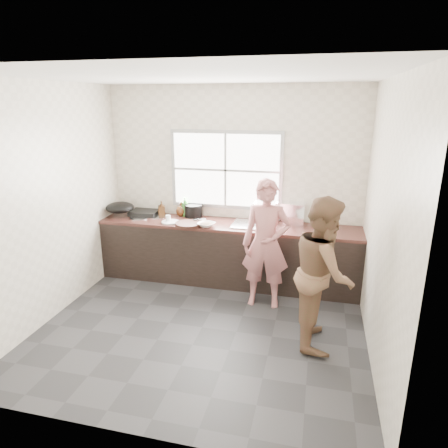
% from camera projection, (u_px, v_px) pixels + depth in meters
% --- Properties ---
extents(floor, '(3.60, 3.20, 0.01)m').
position_uv_depth(floor, '(202.00, 328.00, 4.56)').
color(floor, '#2A2A2D').
rests_on(floor, ground).
extents(ceiling, '(3.60, 3.20, 0.01)m').
position_uv_depth(ceiling, '(198.00, 75.00, 3.76)').
color(ceiling, silver).
rests_on(ceiling, wall_back).
extents(wall_back, '(3.60, 0.01, 2.70)m').
position_uv_depth(wall_back, '(233.00, 184.00, 5.65)').
color(wall_back, beige).
rests_on(wall_back, ground).
extents(wall_left, '(0.01, 3.20, 2.70)m').
position_uv_depth(wall_left, '(49.00, 204.00, 4.57)').
color(wall_left, silver).
rests_on(wall_left, ground).
extents(wall_right, '(0.01, 3.20, 2.70)m').
position_uv_depth(wall_right, '(383.00, 226.00, 3.76)').
color(wall_right, beige).
rests_on(wall_right, ground).
extents(wall_front, '(3.60, 0.01, 2.70)m').
position_uv_depth(wall_front, '(130.00, 276.00, 2.67)').
color(wall_front, beige).
rests_on(wall_front, ground).
extents(cabinet, '(3.60, 0.62, 0.82)m').
position_uv_depth(cabinet, '(228.00, 254.00, 5.64)').
color(cabinet, black).
rests_on(cabinet, floor).
extents(countertop, '(3.60, 0.64, 0.04)m').
position_uv_depth(countertop, '(228.00, 225.00, 5.51)').
color(countertop, '#3C1E18').
rests_on(countertop, cabinet).
extents(sink, '(0.55, 0.45, 0.02)m').
position_uv_depth(sink, '(253.00, 225.00, 5.42)').
color(sink, silver).
rests_on(sink, countertop).
extents(faucet, '(0.02, 0.02, 0.30)m').
position_uv_depth(faucet, '(256.00, 211.00, 5.57)').
color(faucet, silver).
rests_on(faucet, countertop).
extents(window_frame, '(1.60, 0.05, 1.10)m').
position_uv_depth(window_frame, '(226.00, 170.00, 5.60)').
color(window_frame, '#9EA0A5').
rests_on(window_frame, wall_back).
extents(window_glazing, '(1.50, 0.01, 1.00)m').
position_uv_depth(window_glazing, '(226.00, 170.00, 5.58)').
color(window_glazing, white).
rests_on(window_glazing, window_frame).
extents(woman, '(0.56, 0.38, 1.50)m').
position_uv_depth(woman, '(266.00, 248.00, 4.89)').
color(woman, '#BF7273').
rests_on(woman, floor).
extents(person_side, '(0.65, 0.81, 1.59)m').
position_uv_depth(person_side, '(323.00, 272.00, 4.09)').
color(person_side, brown).
rests_on(person_side, floor).
extents(cutting_board, '(0.46, 0.46, 0.04)m').
position_uv_depth(cutting_board, '(189.00, 224.00, 5.42)').
color(cutting_board, black).
rests_on(cutting_board, countertop).
extents(cleaver, '(0.20, 0.15, 0.01)m').
position_uv_depth(cleaver, '(199.00, 219.00, 5.55)').
color(cleaver, silver).
rests_on(cleaver, cutting_board).
extents(bowl_mince, '(0.29, 0.29, 0.06)m').
position_uv_depth(bowl_mince, '(206.00, 225.00, 5.36)').
color(bowl_mince, white).
rests_on(bowl_mince, countertop).
extents(bowl_crabs, '(0.25, 0.25, 0.06)m').
position_uv_depth(bowl_crabs, '(268.00, 226.00, 5.28)').
color(bowl_crabs, white).
rests_on(bowl_crabs, countertop).
extents(bowl_held, '(0.24, 0.24, 0.06)m').
position_uv_depth(bowl_held, '(268.00, 224.00, 5.38)').
color(bowl_held, white).
rests_on(bowl_held, countertop).
extents(black_pot, '(0.26, 0.26, 0.18)m').
position_uv_depth(black_pot, '(193.00, 211.00, 5.80)').
color(black_pot, black).
rests_on(black_pot, countertop).
extents(plate_food, '(0.26, 0.26, 0.02)m').
position_uv_depth(plate_food, '(170.00, 222.00, 5.54)').
color(plate_food, silver).
rests_on(plate_food, countertop).
extents(bottle_green, '(0.14, 0.14, 0.28)m').
position_uv_depth(bottle_green, '(185.00, 207.00, 5.83)').
color(bottle_green, '#307B28').
rests_on(bottle_green, countertop).
extents(bottle_brown_tall, '(0.12, 0.12, 0.20)m').
position_uv_depth(bottle_brown_tall, '(162.00, 209.00, 5.87)').
color(bottle_brown_tall, '#432610').
rests_on(bottle_brown_tall, countertop).
extents(bottle_brown_short, '(0.17, 0.17, 0.19)m').
position_uv_depth(bottle_brown_short, '(181.00, 209.00, 5.86)').
color(bottle_brown_short, '#4C2A13').
rests_on(bottle_brown_short, countertop).
extents(glass_jar, '(0.08, 0.08, 0.10)m').
position_uv_depth(glass_jar, '(168.00, 219.00, 5.56)').
color(glass_jar, white).
rests_on(glass_jar, countertop).
extents(burner, '(0.43, 0.43, 0.06)m').
position_uv_depth(burner, '(145.00, 212.00, 5.96)').
color(burner, black).
rests_on(burner, countertop).
extents(wok, '(0.45, 0.45, 0.15)m').
position_uv_depth(wok, '(120.00, 207.00, 5.80)').
color(wok, black).
rests_on(wok, burner).
extents(dish_rack, '(0.42, 0.32, 0.30)m').
position_uv_depth(dish_rack, '(291.00, 213.00, 5.49)').
color(dish_rack, white).
rests_on(dish_rack, countertop).
extents(pot_lid_left, '(0.28, 0.28, 0.01)m').
position_uv_depth(pot_lid_left, '(139.00, 218.00, 5.74)').
color(pot_lid_left, silver).
rests_on(pot_lid_left, countertop).
extents(pot_lid_right, '(0.29, 0.29, 0.01)m').
position_uv_depth(pot_lid_right, '(158.00, 217.00, 5.81)').
color(pot_lid_right, silver).
rests_on(pot_lid_right, countertop).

